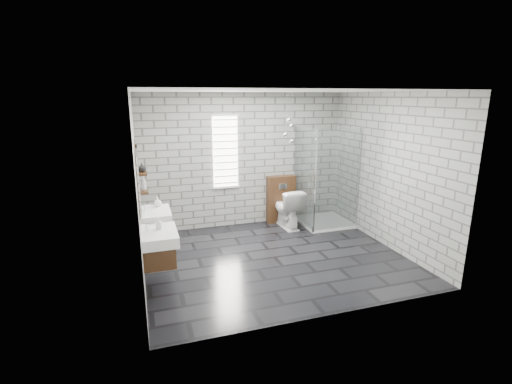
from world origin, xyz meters
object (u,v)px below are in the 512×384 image
vanity_left (156,238)px  cistern_panel (281,199)px  vanity_right (153,216)px  shower_enclosure (323,202)px  toilet (287,208)px

vanity_left → cistern_panel: size_ratio=1.57×
vanity_right → cistern_panel: bearing=24.1°
shower_enclosure → toilet: (-0.73, 0.15, -0.10)m
vanity_left → vanity_right: same height
cistern_panel → toilet: 0.38m
cistern_panel → shower_enclosure: shower_enclosure is taller
vanity_right → shower_enclosure: shower_enclosure is taller
vanity_right → toilet: bearing=17.2°
toilet → cistern_panel: bearing=-93.1°
vanity_right → shower_enclosure: size_ratio=0.77×
vanity_right → cistern_panel: vanity_right is taller
vanity_right → toilet: size_ratio=1.93×
toilet → vanity_left: bearing=30.8°
vanity_right → cistern_panel: (2.68, 1.20, -0.26)m
shower_enclosure → vanity_right: bearing=-168.7°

